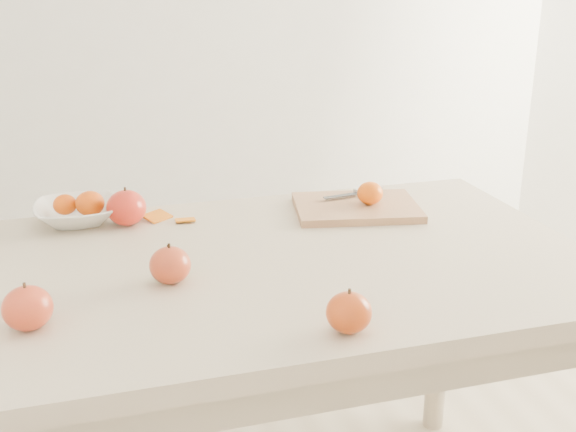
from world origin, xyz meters
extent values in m
cube|color=beige|center=(0.00, 0.00, 0.73)|extent=(1.20, 0.80, 0.04)
cylinder|color=#BCAA8E|center=(-0.54, 0.34, 0.35)|extent=(0.06, 0.06, 0.71)
cylinder|color=#BCAA8E|center=(0.54, 0.34, 0.35)|extent=(0.06, 0.06, 0.71)
cube|color=tan|center=(0.22, 0.23, 0.76)|extent=(0.33, 0.26, 0.02)
ellipsoid|color=#D54E07|center=(0.25, 0.22, 0.80)|extent=(0.06, 0.06, 0.05)
imported|color=white|center=(-0.42, 0.33, 0.77)|extent=(0.19, 0.19, 0.05)
ellipsoid|color=#D54B07|center=(-0.44, 0.34, 0.79)|extent=(0.05, 0.05, 0.05)
ellipsoid|color=#D65507|center=(-0.39, 0.32, 0.80)|extent=(0.07, 0.07, 0.06)
cube|color=#CA620E|center=(-0.24, 0.31, 0.75)|extent=(0.07, 0.07, 0.01)
cube|color=orange|center=(-0.18, 0.27, 0.75)|extent=(0.05, 0.04, 0.01)
cube|color=silver|center=(0.28, 0.30, 0.78)|extent=(0.08, 0.03, 0.01)
cube|color=#3D4045|center=(0.20, 0.27, 0.78)|extent=(0.10, 0.03, 0.00)
ellipsoid|color=#6C9C1F|center=(-0.26, -0.05, 0.78)|extent=(0.07, 0.07, 0.06)
ellipsoid|color=maroon|center=(-0.26, -0.05, 0.79)|extent=(0.08, 0.08, 0.07)
ellipsoid|color=maroon|center=(-0.01, -0.33, 0.78)|extent=(0.08, 0.08, 0.07)
ellipsoid|color=#A60F1D|center=(-0.31, 0.29, 0.79)|extent=(0.09, 0.09, 0.08)
ellipsoid|color=#A40613|center=(-0.51, -0.17, 0.79)|extent=(0.08, 0.08, 0.07)
camera|label=1|loc=(-0.40, -1.30, 1.32)|focal=45.00mm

